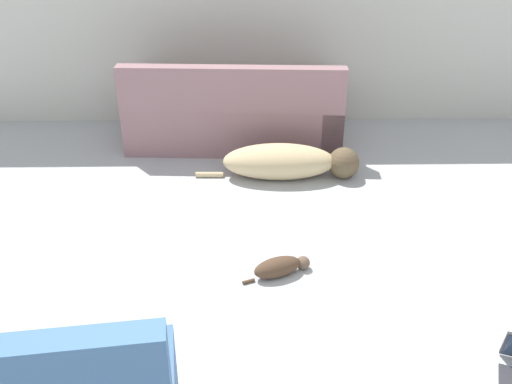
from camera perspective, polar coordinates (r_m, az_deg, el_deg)
The scene contains 3 objects.
couch at distance 5.54m, azimuth -2.16°, elevation 7.62°, with size 2.07×0.93×0.86m.
dog at distance 4.93m, azimuth 3.26°, elevation 3.04°, with size 1.42×0.40×0.30m.
cat at distance 3.77m, azimuth 2.44°, elevation -7.48°, with size 0.47×0.26×0.13m.
Camera 1 is at (-0.17, -1.44, 2.30)m, focal length 40.00 mm.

